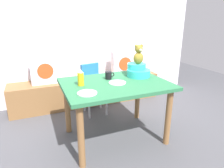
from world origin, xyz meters
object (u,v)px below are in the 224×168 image
at_px(pillow_floral_left, 45,70).
at_px(coffee_mug, 109,75).
at_px(dinner_plate_near, 87,93).
at_px(dinner_plate_far, 117,83).
at_px(pillow_floral_right, 123,63).
at_px(dining_table, 115,91).
at_px(infant_seat_teal, 138,71).
at_px(teddy_bear, 139,55).
at_px(ketchup_bottle, 81,78).
at_px(highchair, 94,82).
at_px(book_stack, 82,77).

height_order(pillow_floral_left, coffee_mug, pillow_floral_left).
distance_m(dinner_plate_near, dinner_plate_far, 0.46).
height_order(pillow_floral_right, dining_table, pillow_floral_right).
xyz_separation_m(pillow_floral_left, dinner_plate_far, (0.71, -1.22, 0.07)).
xyz_separation_m(dining_table, coffee_mug, (-0.02, 0.16, 0.15)).
relative_size(infant_seat_teal, teddy_bear, 1.32).
xyz_separation_m(teddy_bear, coffee_mug, (-0.40, 0.02, -0.23)).
relative_size(pillow_floral_left, coffee_mug, 3.67).
height_order(ketchup_bottle, coffee_mug, ketchup_bottle).
relative_size(dining_table, dinner_plate_near, 6.13).
bearing_deg(infant_seat_teal, dining_table, -159.41).
height_order(dining_table, ketchup_bottle, ketchup_bottle).
bearing_deg(pillow_floral_left, coffee_mug, -56.32).
relative_size(highchair, dinner_plate_near, 3.95).
bearing_deg(coffee_mug, dinner_plate_near, -134.58).
distance_m(dining_table, teddy_bear, 0.56).
height_order(book_stack, highchair, highchair).
relative_size(pillow_floral_right, infant_seat_teal, 1.33).
bearing_deg(teddy_bear, dinner_plate_near, -154.61).
height_order(dining_table, infant_seat_teal, infant_seat_teal).
relative_size(ketchup_bottle, dinner_plate_far, 0.92).
height_order(dining_table, coffee_mug, coffee_mug).
relative_size(pillow_floral_left, dining_table, 0.36).
relative_size(pillow_floral_left, ketchup_bottle, 2.38).
distance_m(pillow_floral_right, teddy_bear, 1.13).
relative_size(book_stack, teddy_bear, 0.80).
relative_size(infant_seat_teal, dinner_plate_near, 1.65).
distance_m(highchair, dinner_plate_near, 1.09).
bearing_deg(infant_seat_teal, book_stack, 114.97).
bearing_deg(pillow_floral_right, teddy_bear, -105.62).
relative_size(pillow_floral_right, dining_table, 0.36).
distance_m(pillow_floral_right, dining_table, 1.36).
xyz_separation_m(highchair, infant_seat_teal, (0.41, -0.62, 0.29)).
bearing_deg(dinner_plate_far, dinner_plate_near, -154.75).
xyz_separation_m(pillow_floral_right, highchair, (-0.70, -0.42, -0.16)).
height_order(pillow_floral_right, dinner_plate_far, pillow_floral_right).
relative_size(ketchup_bottle, coffee_mug, 1.54).
xyz_separation_m(pillow_floral_right, teddy_bear, (-0.29, -1.04, 0.34)).
distance_m(dining_table, highchair, 0.78).
relative_size(book_stack, dinner_plate_far, 1.00).
bearing_deg(dining_table, pillow_floral_left, 120.67).
relative_size(highchair, infant_seat_teal, 2.39).
bearing_deg(ketchup_bottle, highchair, 62.46).
xyz_separation_m(book_stack, teddy_bear, (0.49, -1.06, 0.53)).
relative_size(pillow_floral_right, highchair, 0.56).
bearing_deg(dinner_plate_far, book_stack, 95.63).
xyz_separation_m(pillow_floral_right, dinner_plate_near, (-1.08, -1.41, 0.07)).
distance_m(infant_seat_teal, coffee_mug, 0.40).
relative_size(pillow_floral_right, book_stack, 2.20).
xyz_separation_m(pillow_floral_right, dining_table, (-0.67, -1.18, -0.05)).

